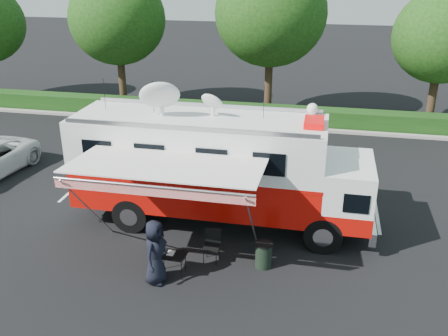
{
  "coord_description": "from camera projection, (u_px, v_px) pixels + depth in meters",
  "views": [
    {
      "loc": [
        3.32,
        -15.33,
        8.72
      ],
      "look_at": [
        0.0,
        0.5,
        1.9
      ],
      "focal_mm": 40.0,
      "sensor_mm": 36.0,
      "label": 1
    }
  ],
  "objects": [
    {
      "name": "ground_plane",
      "position": [
        221.0,
        222.0,
        17.84
      ],
      "size": [
        120.0,
        120.0,
        0.0
      ],
      "primitive_type": "plane",
      "color": "black",
      "rests_on": "ground"
    },
    {
      "name": "back_border",
      "position": [
        291.0,
        32.0,
        27.32
      ],
      "size": [
        60.0,
        6.14,
        8.87
      ],
      "color": "#9E998E",
      "rests_on": "ground_plane"
    },
    {
      "name": "stall_lines",
      "position": [
        225.0,
        186.0,
        20.64
      ],
      "size": [
        24.12,
        5.5,
        0.01
      ],
      "color": "silver",
      "rests_on": "ground_plane"
    },
    {
      "name": "command_truck",
      "position": [
        218.0,
        168.0,
        17.04
      ],
      "size": [
        10.24,
        2.82,
        4.92
      ],
      "color": "black",
      "rests_on": "ground_plane"
    },
    {
      "name": "awning",
      "position": [
        165.0,
        170.0,
        14.16
      ],
      "size": [
        5.59,
        2.87,
        3.37
      ],
      "color": "silver",
      "rests_on": "ground_plane"
    },
    {
      "name": "person",
      "position": [
        157.0,
        281.0,
        14.59
      ],
      "size": [
        0.76,
        1.05,
        1.98
      ],
      "primitive_type": "imported",
      "rotation": [
        0.0,
        0.0,
        1.43
      ],
      "color": "black",
      "rests_on": "ground_plane"
    },
    {
      "name": "folding_table",
      "position": [
        172.0,
        255.0,
        14.64
      ],
      "size": [
        0.86,
        0.62,
        0.71
      ],
      "color": "black",
      "rests_on": "ground_plane"
    },
    {
      "name": "folding_chair",
      "position": [
        212.0,
        242.0,
        15.41
      ],
      "size": [
        0.53,
        0.55,
        1.04
      ],
      "color": "black",
      "rests_on": "ground_plane"
    },
    {
      "name": "trash_bin",
      "position": [
        264.0,
        255.0,
        15.13
      ],
      "size": [
        0.54,
        0.54,
        0.82
      ],
      "color": "black",
      "rests_on": "ground_plane"
    }
  ]
}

